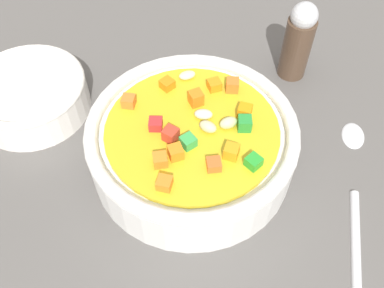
# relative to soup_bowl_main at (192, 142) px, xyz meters

# --- Properties ---
(ground_plane) EXTENTS (1.40, 1.40, 0.02)m
(ground_plane) POSITION_rel_soup_bowl_main_xyz_m (-0.00, -0.00, -0.04)
(ground_plane) COLOR #565451
(soup_bowl_main) EXTENTS (0.20, 0.20, 0.07)m
(soup_bowl_main) POSITION_rel_soup_bowl_main_xyz_m (0.00, 0.00, 0.00)
(soup_bowl_main) COLOR white
(soup_bowl_main) RESTS_ON ground_plane
(spoon) EXTENTS (0.18, 0.17, 0.01)m
(spoon) POSITION_rel_soup_bowl_main_xyz_m (0.13, 0.10, -0.03)
(spoon) COLOR silver
(spoon) RESTS_ON ground_plane
(side_bowl_small) EXTENTS (0.13, 0.13, 0.04)m
(side_bowl_small) POSITION_rel_soup_bowl_main_xyz_m (-0.16, -0.11, -0.01)
(side_bowl_small) COLOR white
(side_bowl_small) RESTS_ON ground_plane
(pepper_shaker) EXTENTS (0.03, 0.03, 0.10)m
(pepper_shaker) POSITION_rel_soup_bowl_main_xyz_m (-0.05, 0.17, 0.02)
(pepper_shaker) COLOR #4C3828
(pepper_shaker) RESTS_ON ground_plane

